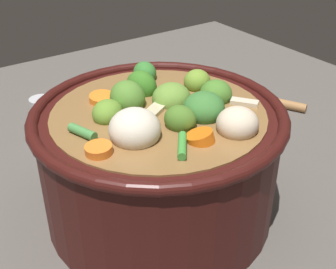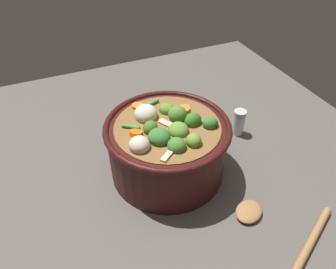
{
  "view_description": "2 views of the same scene",
  "coord_description": "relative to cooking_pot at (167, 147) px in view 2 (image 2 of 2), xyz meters",
  "views": [
    {
      "loc": [
        0.34,
        -0.22,
        0.34
      ],
      "look_at": [
        0.01,
        0.0,
        0.11
      ],
      "focal_mm": 47.2,
      "sensor_mm": 36.0,
      "label": 1
    },
    {
      "loc": [
        0.2,
        0.47,
        0.53
      ],
      "look_at": [
        0.0,
        0.0,
        0.11
      ],
      "focal_mm": 33.54,
      "sensor_mm": 36.0,
      "label": 2
    }
  ],
  "objects": [
    {
      "name": "ground_plane",
      "position": [
        -0.0,
        -0.0,
        -0.07
      ],
      "size": [
        1.1,
        1.1,
        0.0
      ],
      "primitive_type": "plane",
      "color": "#514C47"
    },
    {
      "name": "cooking_pot",
      "position": [
        0.0,
        0.0,
        0.0
      ],
      "size": [
        0.27,
        0.27,
        0.16
      ],
      "color": "#38110F",
      "rests_on": "ground_plane"
    },
    {
      "name": "wooden_spoon",
      "position": [
        -0.13,
        0.23,
        -0.06
      ],
      "size": [
        0.19,
        0.2,
        0.02
      ],
      "color": "#9C6C40",
      "rests_on": "ground_plane"
    },
    {
      "name": "salt_shaker",
      "position": [
        -0.22,
        -0.05,
        -0.04
      ],
      "size": [
        0.03,
        0.03,
        0.07
      ],
      "color": "silver",
      "rests_on": "ground_plane"
    }
  ]
}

